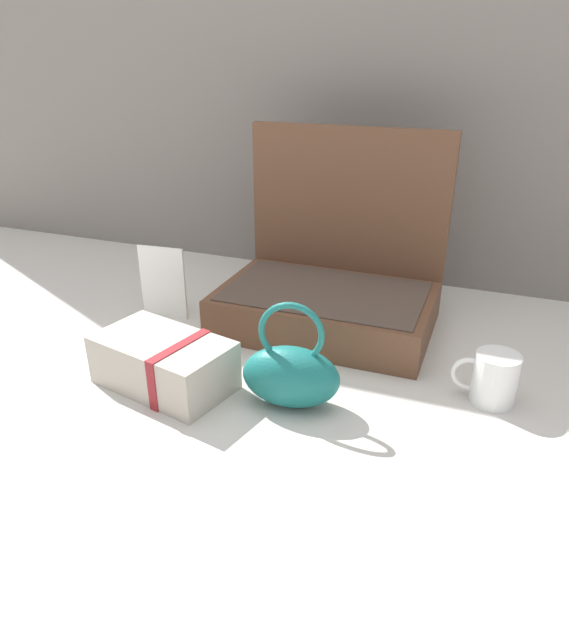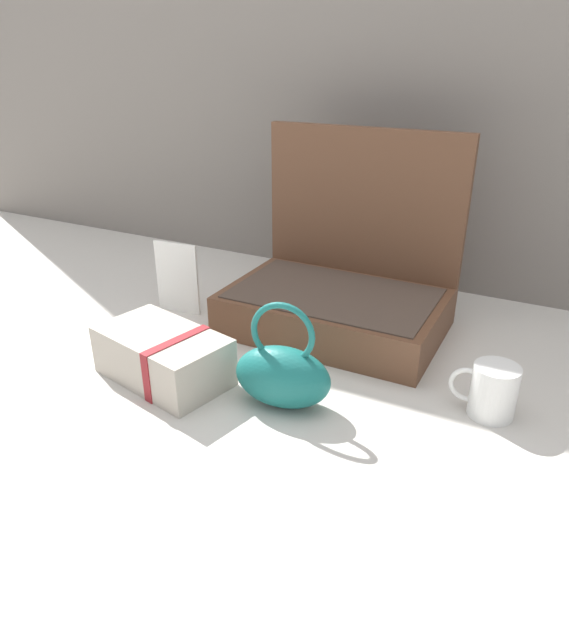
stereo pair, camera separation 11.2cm
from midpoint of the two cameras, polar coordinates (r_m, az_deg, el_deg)
ground_plane at (r=1.19m, az=2.14°, el=-4.07°), size 6.00×6.00×0.00m
open_suitcase at (r=1.32m, az=8.11°, el=3.15°), size 0.48×0.33×0.43m
teal_pouch_handbag at (r=1.02m, az=2.96°, el=-5.50°), size 0.19×0.12×0.20m
cream_toiletry_bag at (r=1.12m, az=-9.16°, el=-3.70°), size 0.28×0.20×0.10m
coffee_mug at (r=1.09m, az=22.92°, el=-6.49°), size 0.12×0.08×0.10m
info_card_left at (r=1.39m, az=-8.43°, el=4.14°), size 0.11×0.02×0.18m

